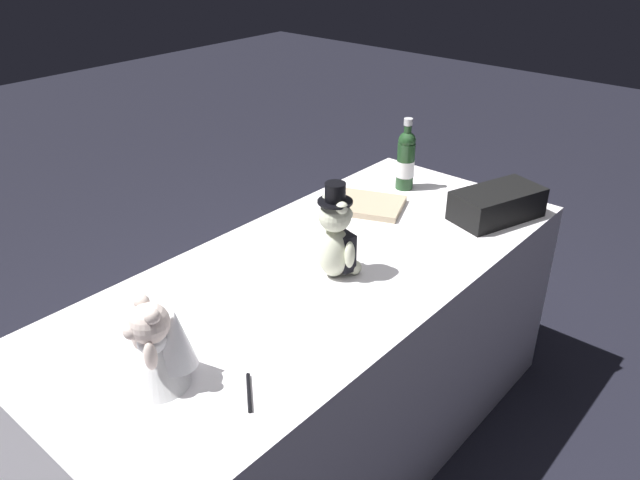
% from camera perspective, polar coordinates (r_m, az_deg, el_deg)
% --- Properties ---
extents(ground_plane, '(12.00, 12.00, 0.00)m').
position_cam_1_polar(ground_plane, '(2.41, 0.00, -18.01)').
color(ground_plane, black).
extents(reception_table, '(1.85, 0.80, 0.74)m').
position_cam_1_polar(reception_table, '(2.15, 0.00, -11.15)').
color(reception_table, white).
rests_on(reception_table, ground_plane).
extents(teddy_bear_groom, '(0.14, 0.14, 0.30)m').
position_cam_1_polar(teddy_bear_groom, '(1.85, 1.50, 0.22)').
color(teddy_bear_groom, beige).
rests_on(teddy_bear_groom, reception_table).
extents(teddy_bear_bride, '(0.21, 0.17, 0.23)m').
position_cam_1_polar(teddy_bear_bride, '(1.50, -14.44, -9.42)').
color(teddy_bear_bride, white).
rests_on(teddy_bear_bride, reception_table).
extents(champagne_bottle, '(0.07, 0.07, 0.28)m').
position_cam_1_polar(champagne_bottle, '(2.47, 7.82, 7.28)').
color(champagne_bottle, '#204322').
rests_on(champagne_bottle, reception_table).
extents(signing_pen, '(0.09, 0.11, 0.01)m').
position_cam_1_polar(signing_pen, '(1.49, -6.50, -13.49)').
color(signing_pen, black).
rests_on(signing_pen, reception_table).
extents(gift_case_black, '(0.36, 0.26, 0.11)m').
position_cam_1_polar(gift_case_black, '(2.32, 15.84, 3.18)').
color(gift_case_black, black).
rests_on(gift_case_black, reception_table).
extents(guestbook, '(0.29, 0.32, 0.02)m').
position_cam_1_polar(guestbook, '(2.33, 4.33, 3.23)').
color(guestbook, tan).
rests_on(guestbook, reception_table).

